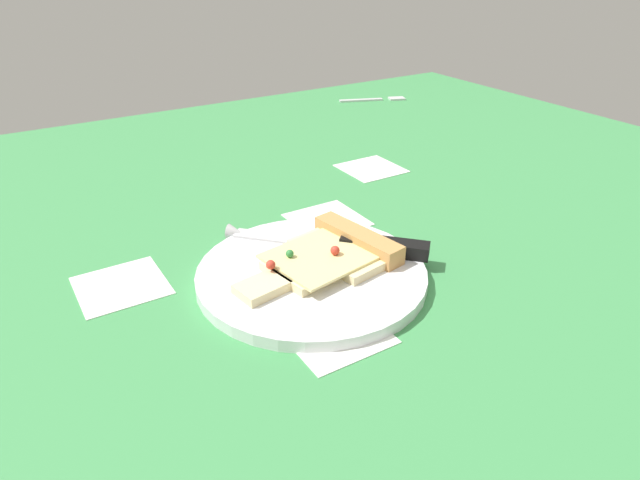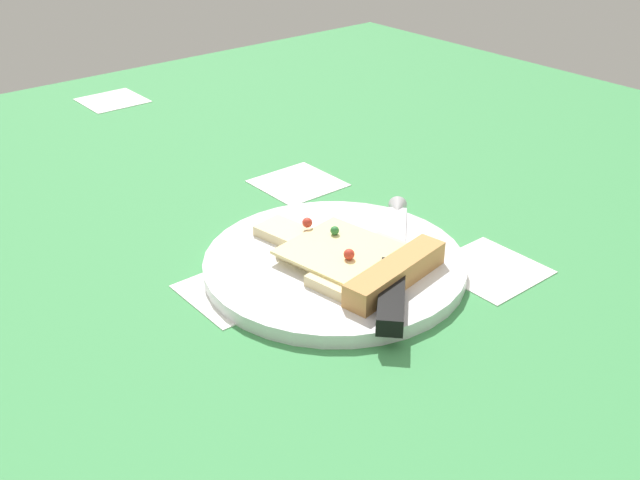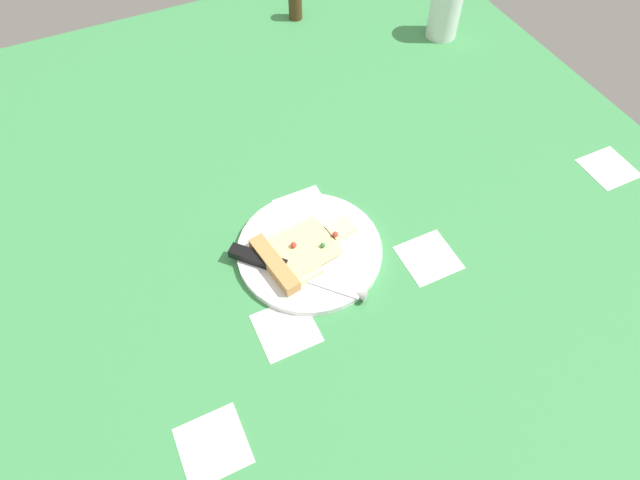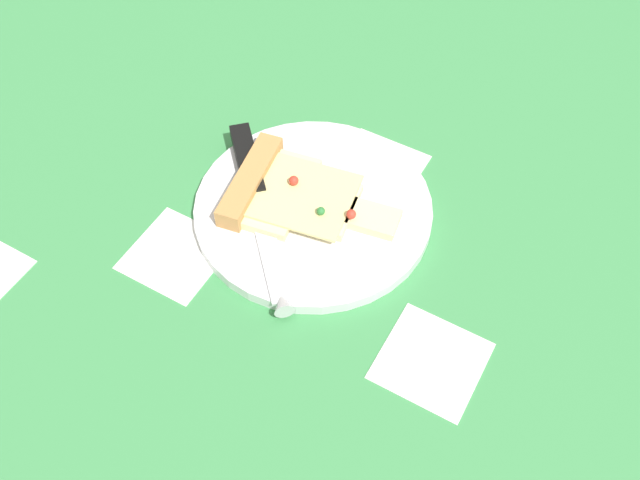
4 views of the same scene
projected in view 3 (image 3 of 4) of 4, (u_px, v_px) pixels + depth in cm
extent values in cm
cube|color=#3D8C4C|center=(275.00, 246.00, 95.04)|extent=(160.00, 160.00, 3.00)
cube|color=white|center=(286.00, 329.00, 83.96)|extent=(9.00, 9.00, 0.20)
cube|color=white|center=(304.00, 210.00, 98.06)|extent=(9.00, 9.00, 0.20)
cube|color=white|center=(428.00, 258.00, 91.83)|extent=(9.00, 9.00, 0.20)
cube|color=white|center=(213.00, 446.00, 73.49)|extent=(9.00, 9.00, 0.20)
cube|color=white|center=(608.00, 168.00, 104.23)|extent=(9.00, 9.00, 0.20)
cylinder|color=silver|center=(310.00, 250.00, 91.83)|extent=(24.83, 24.83, 1.34)
cube|color=beige|center=(290.00, 258.00, 89.53)|extent=(7.77, 11.85, 1.00)
cube|color=beige|center=(317.00, 242.00, 91.39)|extent=(6.73, 8.04, 1.00)
cube|color=beige|center=(340.00, 229.00, 93.08)|extent=(5.73, 4.42, 1.00)
cube|color=#EDD88C|center=(305.00, 247.00, 90.01)|extent=(11.41, 10.75, 0.30)
cube|color=tan|center=(274.00, 264.00, 88.03)|extent=(4.59, 12.27, 2.20)
sphere|color=red|center=(294.00, 245.00, 89.46)|extent=(1.02, 1.02, 1.02)
sphere|color=red|center=(335.00, 234.00, 90.77)|extent=(1.01, 1.01, 1.01)
sphere|color=#2D7A38|center=(323.00, 245.00, 89.52)|extent=(0.86, 0.86, 0.86)
cube|color=silver|center=(325.00, 283.00, 87.03)|extent=(9.71, 10.08, 0.30)
cone|color=silver|center=(360.00, 295.00, 85.75)|extent=(2.83, 2.83, 2.00)
cube|color=black|center=(258.00, 259.00, 89.06)|extent=(8.48, 8.77, 1.60)
cylinder|color=white|center=(445.00, 13.00, 125.78)|extent=(7.35, 7.35, 11.44)
cylinder|color=#4C2D19|center=(295.00, 5.00, 132.00)|extent=(3.35, 3.35, 6.66)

